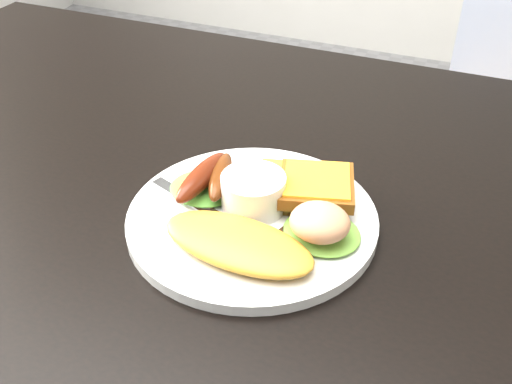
# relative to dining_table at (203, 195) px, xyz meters

# --- Properties ---
(dining_table) EXTENTS (1.20, 0.80, 0.04)m
(dining_table) POSITION_rel_dining_table_xyz_m (0.00, 0.00, 0.00)
(dining_table) COLOR black
(dining_table) RESTS_ON ground
(person) EXTENTS (0.50, 0.34, 1.35)m
(person) POSITION_rel_dining_table_xyz_m (-0.12, 0.45, -0.06)
(person) COLOR navy
(person) RESTS_ON ground
(plate) EXTENTS (0.25, 0.25, 0.01)m
(plate) POSITION_rel_dining_table_xyz_m (0.08, -0.05, 0.03)
(plate) COLOR white
(plate) RESTS_ON dining_table
(lettuce_left) EXTENTS (0.08, 0.07, 0.01)m
(lettuce_left) POSITION_rel_dining_table_xyz_m (0.02, -0.03, 0.04)
(lettuce_left) COLOR #4C9020
(lettuce_left) RESTS_ON plate
(lettuce_right) EXTENTS (0.10, 0.09, 0.01)m
(lettuce_right) POSITION_rel_dining_table_xyz_m (0.15, -0.05, 0.04)
(lettuce_right) COLOR #59912C
(lettuce_right) RESTS_ON plate
(omelette) EXTENTS (0.15, 0.08, 0.02)m
(omelette) POSITION_rel_dining_table_xyz_m (0.09, -0.10, 0.04)
(omelette) COLOR #F1A240
(omelette) RESTS_ON plate
(sausage_a) EXTENTS (0.03, 0.10, 0.02)m
(sausage_a) POSITION_rel_dining_table_xyz_m (0.02, -0.03, 0.05)
(sausage_a) COLOR brown
(sausage_a) RESTS_ON lettuce_left
(sausage_b) EXTENTS (0.04, 0.09, 0.02)m
(sausage_b) POSITION_rel_dining_table_xyz_m (0.04, -0.03, 0.05)
(sausage_b) COLOR #5C280D
(sausage_b) RESTS_ON lettuce_left
(ramekin) EXTENTS (0.07, 0.07, 0.04)m
(ramekin) POSITION_rel_dining_table_xyz_m (0.08, -0.04, 0.05)
(ramekin) COLOR white
(ramekin) RESTS_ON plate
(toast_a) EXTENTS (0.10, 0.10, 0.01)m
(toast_a) POSITION_rel_dining_table_xyz_m (0.11, 0.00, 0.04)
(toast_a) COLOR olive
(toast_a) RESTS_ON plate
(toast_b) EXTENTS (0.09, 0.09, 0.01)m
(toast_b) POSITION_rel_dining_table_xyz_m (0.13, -0.00, 0.05)
(toast_b) COLOR brown
(toast_b) RESTS_ON toast_a
(potato_salad) EXTENTS (0.06, 0.05, 0.03)m
(potato_salad) POSITION_rel_dining_table_xyz_m (0.15, -0.06, 0.06)
(potato_salad) COLOR beige
(potato_salad) RESTS_ON lettuce_right
(fork) EXTENTS (0.15, 0.07, 0.00)m
(fork) POSITION_rel_dining_table_xyz_m (0.04, -0.06, 0.03)
(fork) COLOR #ADAFB7
(fork) RESTS_ON plate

